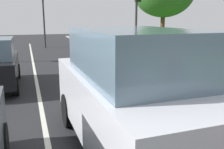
# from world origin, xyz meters

# --- Properties ---
(ground_plane) EXTENTS (60.00, 60.00, 0.00)m
(ground_plane) POSITION_xyz_m (0.00, 14.00, 0.00)
(ground_plane) COLOR #262628
(lane_line_center) EXTENTS (0.12, 32.00, 0.01)m
(lane_line_center) POSITION_xyz_m (-0.70, 14.00, 0.00)
(lane_line_center) COLOR silver
(lane_line_center) RESTS_ON ground
(lane_line_right_edge) EXTENTS (0.12, 32.00, 0.01)m
(lane_line_right_edge) POSITION_xyz_m (3.60, 14.00, 0.00)
(lane_line_right_edge) COLOR silver
(lane_line_right_edge) RESTS_ON ground
(curb_right) EXTENTS (0.24, 48.00, 0.12)m
(curb_right) POSITION_xyz_m (4.10, 14.00, 0.06)
(curb_right) COLOR #9E9B93
(curb_right) RESTS_ON ground
(car_suv_ahead) EXTENTS (2.04, 4.53, 2.28)m
(car_suv_ahead) POSITION_xyz_m (0.75, 8.20, 1.17)
(car_suv_ahead) COLOR silver
(car_suv_ahead) RESTS_ON ground
(traffic_light_near_right) EXTENTS (0.32, 0.50, 4.61)m
(traffic_light_near_right) POSITION_xyz_m (5.38, 18.38, 3.06)
(traffic_light_near_right) COLOR #2D2D2D
(traffic_light_near_right) RESTS_ON ground
(traffic_light_far_median) EXTENTS (0.32, 0.50, 5.10)m
(traffic_light_far_median) POSITION_xyz_m (0.50, 25.94, 3.40)
(traffic_light_far_median) COLOR #2D2D2D
(traffic_light_far_median) RESTS_ON ground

